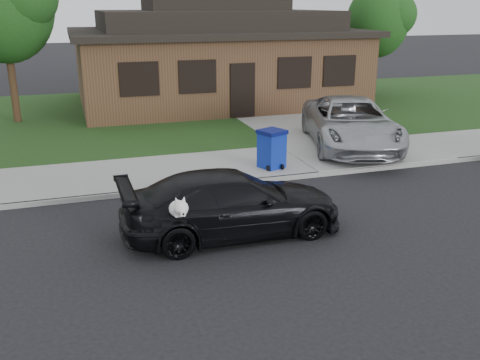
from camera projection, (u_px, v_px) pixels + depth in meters
name	position (u px, v px, depth m)	size (l,w,h in m)	color
ground	(222.00, 248.00, 10.29)	(120.00, 120.00, 0.00)	black
sidewalk	(172.00, 171.00, 14.79)	(60.00, 3.00, 0.12)	gray
curb	(184.00, 188.00, 13.43)	(60.00, 0.12, 0.12)	gray
lawn	(135.00, 116.00, 22.02)	(60.00, 13.00, 0.13)	#193814
driveway	(298.00, 121.00, 21.04)	(4.50, 13.00, 0.14)	gray
sedan	(232.00, 204.00, 10.74)	(4.51, 2.15, 1.30)	black
minivan	(351.00, 123.00, 16.85)	(2.50, 5.43, 1.51)	#A8ABB0
recycling_bin	(272.00, 149.00, 14.78)	(0.84, 0.84, 1.07)	#0E279D
house	(215.00, 57.00, 24.33)	(12.60, 8.60, 4.65)	#422B1C
tree_0	(7.00, 3.00, 19.26)	(3.78, 3.60, 6.34)	#332114
tree_1	(381.00, 20.00, 25.65)	(3.15, 3.00, 5.25)	#332114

